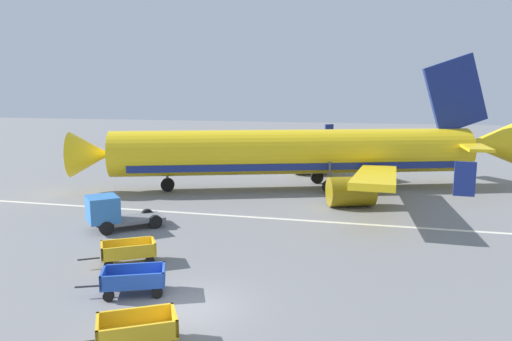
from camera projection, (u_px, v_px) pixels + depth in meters
ground_plane at (187, 307)px, 18.46m from camera, size 220.00×220.00×0.00m
apron_stripe at (265, 218)px, 31.36m from camera, size 120.00×0.36×0.01m
airplane at (306, 153)px, 40.36m from camera, size 36.51×29.71×11.34m
baggage_cart_nearest at (137, 330)px, 15.46m from camera, size 3.43×2.47×1.07m
baggage_cart_second_in_row at (133, 280)px, 19.57m from camera, size 3.55×2.27×1.07m
baggage_cart_third_in_row at (128, 252)px, 23.01m from camera, size 3.40×2.52×1.07m
service_truck_beside_carts at (111, 212)px, 28.51m from camera, size 4.51×4.36×2.10m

